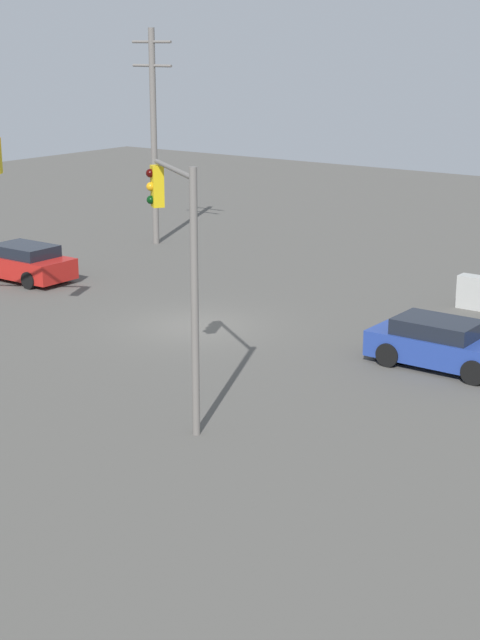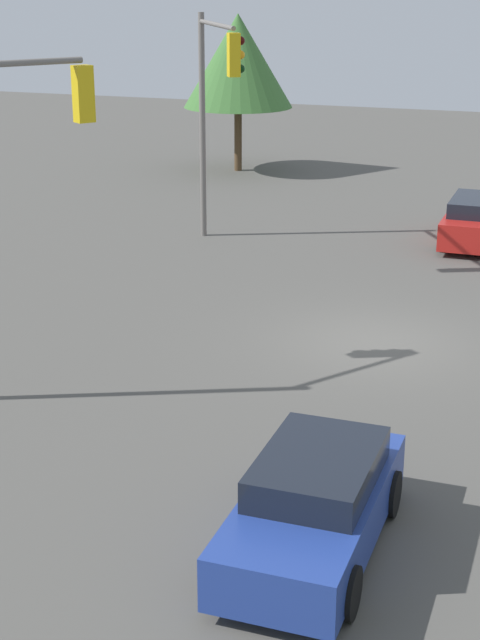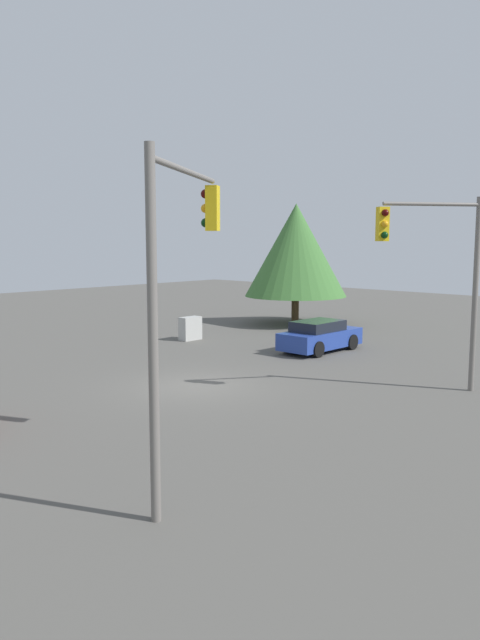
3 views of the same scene
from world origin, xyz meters
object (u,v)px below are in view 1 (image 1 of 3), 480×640
(sedan_blue, at_px, (442,345))
(traffic_signal_cross, at_px, (178,245))
(sedan_red, at_px, (23,262))
(electrical_cabinet, at_px, (474,292))

(sedan_blue, relative_size, traffic_signal_cross, 0.66)
(sedan_red, relative_size, sedan_blue, 1.03)
(sedan_blue, xyz_separation_m, electrical_cabinet, (-1.85, 6.54, -0.10))
(sedan_red, distance_m, electrical_cabinet, 17.06)
(electrical_cabinet, bearing_deg, sedan_blue, -74.22)
(sedan_blue, relative_size, electrical_cabinet, 3.64)
(electrical_cabinet, bearing_deg, sedan_red, -157.96)
(sedan_blue, distance_m, electrical_cabinet, 6.79)
(sedan_red, relative_size, electrical_cabinet, 3.74)
(sedan_red, bearing_deg, sedan_blue, -90.43)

